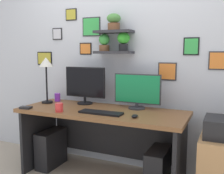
{
  "coord_description": "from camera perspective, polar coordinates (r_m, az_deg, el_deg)",
  "views": [
    {
      "loc": [
        1.21,
        -2.43,
        1.36
      ],
      "look_at": [
        0.1,
        0.05,
        0.99
      ],
      "focal_mm": 42.23,
      "sensor_mm": 36.0,
      "label": 1
    }
  ],
  "objects": [
    {
      "name": "back_wall_assembly",
      "position": [
        3.11,
        1.25,
        7.62
      ],
      "size": [
        4.4,
        0.24,
        2.7
      ],
      "color": "silver",
      "rests_on": "ground"
    },
    {
      "name": "desk",
      "position": [
        2.88,
        -1.77,
        -8.72
      ],
      "size": [
        1.78,
        0.68,
        0.75
      ],
      "color": "brown",
      "rests_on": "ground"
    },
    {
      "name": "monitor_left",
      "position": [
        3.08,
        -5.86,
        0.56
      ],
      "size": [
        0.51,
        0.18,
        0.43
      ],
      "color": "black",
      "rests_on": "desk"
    },
    {
      "name": "monitor_right",
      "position": [
        2.82,
        5.48,
        -0.85
      ],
      "size": [
        0.51,
        0.18,
        0.37
      ],
      "color": "#2D2D33",
      "rests_on": "desk"
    },
    {
      "name": "keyboard",
      "position": [
        2.62,
        -2.42,
        -5.57
      ],
      "size": [
        0.44,
        0.14,
        0.02
      ],
      "primitive_type": "cube",
      "color": "black",
      "rests_on": "desk"
    },
    {
      "name": "computer_mouse",
      "position": [
        2.47,
        4.94,
        -6.3
      ],
      "size": [
        0.06,
        0.09,
        0.03
      ],
      "primitive_type": "ellipsoid",
      "color": "black",
      "rests_on": "desk"
    },
    {
      "name": "desk_lamp",
      "position": [
        3.19,
        -14.08,
        4.25
      ],
      "size": [
        0.17,
        0.17,
        0.54
      ],
      "color": "black",
      "rests_on": "desk"
    },
    {
      "name": "coffee_mug",
      "position": [
        2.74,
        -11.37,
        -4.36
      ],
      "size": [
        0.08,
        0.08,
        0.09
      ],
      "primitive_type": "cylinder",
      "color": "red",
      "rests_on": "desk"
    },
    {
      "name": "pen_cup",
      "position": [
        3.32,
        -11.73,
        -2.17
      ],
      "size": [
        0.07,
        0.07,
        0.1
      ],
      "primitive_type": "cylinder",
      "color": "purple",
      "rests_on": "desk"
    },
    {
      "name": "scissors_tray",
      "position": [
        2.99,
        -18.16,
        -4.26
      ],
      "size": [
        0.13,
        0.1,
        0.02
      ],
      "primitive_type": "cube",
      "rotation": [
        0.0,
        0.0,
        0.2
      ],
      "color": "black",
      "rests_on": "desk"
    },
    {
      "name": "computer_tower_left",
      "position": [
        3.3,
        -13.03,
        -12.83
      ],
      "size": [
        0.18,
        0.4,
        0.43
      ],
      "primitive_type": "cube",
      "color": "black",
      "rests_on": "ground"
    },
    {
      "name": "computer_tower_right",
      "position": [
        2.74,
        9.89,
        -17.29
      ],
      "size": [
        0.18,
        0.4,
        0.42
      ],
      "primitive_type": "cube",
      "color": "black",
      "rests_on": "ground"
    }
  ]
}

